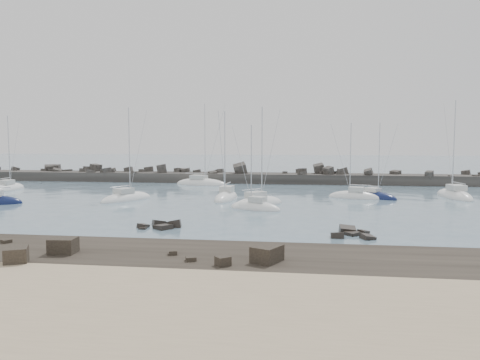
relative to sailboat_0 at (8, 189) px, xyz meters
name	(u,v)px	position (x,y,z in m)	size (l,w,h in m)	color
ground	(218,213)	(39.13, -19.08, -0.14)	(400.00, 400.00, 0.00)	slate
sand_strip	(94,318)	(39.13, -51.08, -0.14)	(140.00, 14.00, 1.00)	tan
rock_shelf	(168,263)	(39.75, -41.12, -0.11)	(140.00, 12.22, 1.96)	black
rock_cluster_near	(162,227)	(35.42, -28.46, -0.16)	(4.30, 4.51, 1.44)	black
rock_cluster_far	(351,235)	(53.05, -29.85, -0.18)	(3.80, 3.84, 1.58)	black
breakwater	(214,180)	(31.18, 18.96, 0.18)	(115.00, 7.34, 5.52)	#2E2C29
sailboat_0	(8,189)	(0.00, 0.00, 0.00)	(2.73, 8.40, 13.30)	white
sailboat_2	(126,199)	(24.49, -9.87, 0.00)	(6.26, 9.04, 13.84)	white
sailboat_3	(201,184)	(29.97, 12.92, 0.00)	(10.66, 5.53, 16.00)	white
sailboat_4	(255,208)	(43.06, -15.80, 0.00)	(7.10, 4.78, 11.03)	white
sailboat_5	(226,198)	(38.05, -7.09, 0.02)	(3.29, 8.49, 13.34)	white
sailboat_6	(258,204)	(43.07, -12.65, 0.01)	(7.42, 8.25, 13.60)	white
sailboat_7	(375,197)	(58.95, -2.58, -0.02)	(6.73, 6.84, 11.62)	#101942
sailboat_8	(354,197)	(55.96, -3.28, 0.00)	(7.61, 4.25, 11.70)	white
sailboat_9	(454,196)	(70.49, -0.53, 0.01)	(4.36, 9.91, 15.19)	white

